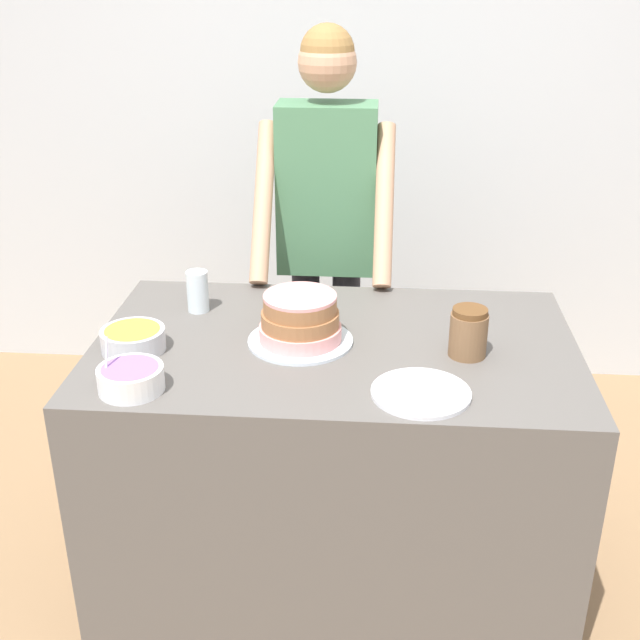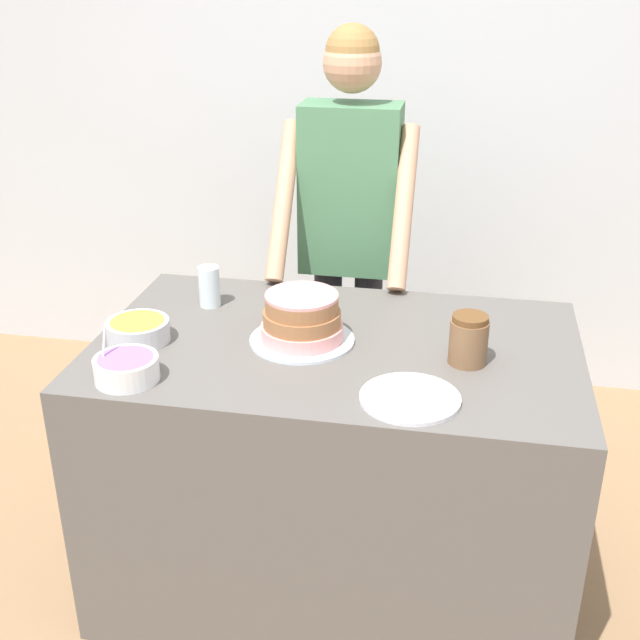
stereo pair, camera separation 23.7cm
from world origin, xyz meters
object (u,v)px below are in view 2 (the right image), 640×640
cake (302,320)px  frosting_bowl_orange (138,330)px  ceramic_plate (410,398)px  person_baker (350,211)px  stoneware_jar (469,340)px  frosting_bowl_purple (126,368)px  drinking_glass (209,286)px

cake → frosting_bowl_orange: 0.50m
cake → ceramic_plate: 0.47m
person_baker → stoneware_jar: person_baker is taller
person_baker → ceramic_plate: (0.33, -1.06, -0.18)m
frosting_bowl_purple → ceramic_plate: bearing=2.5°
drinking_glass → cake: bearing=-30.5°
person_baker → stoneware_jar: (0.47, -0.81, -0.11)m
person_baker → frosting_bowl_purple: 1.19m
drinking_glass → stoneware_jar: (0.86, -0.26, 0.00)m
frosting_bowl_orange → person_baker: bearing=58.8°
drinking_glass → person_baker: bearing=54.9°
cake → stoneware_jar: (0.50, -0.05, 0.00)m
stoneware_jar → person_baker: bearing=120.3°
ceramic_plate → stoneware_jar: stoneware_jar is taller
frosting_bowl_purple → ceramic_plate: frosting_bowl_purple is taller
person_baker → ceramic_plate: 1.12m
cake → person_baker: bearing=88.1°
person_baker → cake: person_baker is taller
frosting_bowl_purple → drinking_glass: 0.55m
person_baker → stoneware_jar: size_ratio=11.78×
person_baker → frosting_bowl_orange: size_ratio=9.19×
person_baker → cake: 0.77m
frosting_bowl_orange → stoneware_jar: size_ratio=1.28×
drinking_glass → ceramic_plate: (0.72, -0.51, -0.06)m
frosting_bowl_purple → ceramic_plate: size_ratio=0.66×
cake → frosting_bowl_orange: size_ratio=1.68×
cake → frosting_bowl_orange: cake is taller
ceramic_plate → stoneware_jar: bearing=59.9°
frosting_bowl_orange → drinking_glass: (0.13, 0.30, 0.03)m
frosting_bowl_purple → stoneware_jar: bearing=16.9°
ceramic_plate → frosting_bowl_orange: bearing=166.5°
frosting_bowl_orange → drinking_glass: 0.33m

